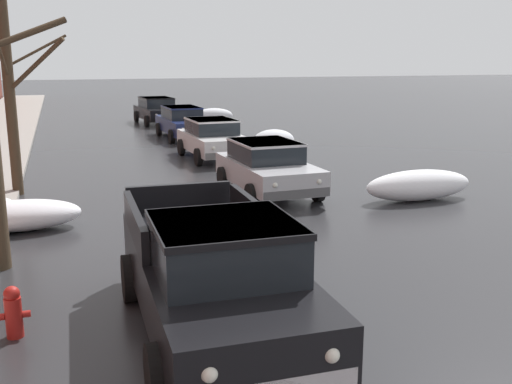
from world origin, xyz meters
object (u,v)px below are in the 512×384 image
at_px(pickup_truck_black_approaching_near_lane, 214,275).
at_px(sedan_darkblue_parked_far_down_block, 183,122).
at_px(bare_tree_mid_block, 12,95).
at_px(sedan_white_parked_kerbside_mid, 213,138).
at_px(fire_hydrant, 13,312).
at_px(sedan_black_queued_behind_truck, 157,110).
at_px(sedan_silver_parked_kerbside_close, 267,166).

height_order(pickup_truck_black_approaching_near_lane, sedan_darkblue_parked_far_down_block, pickup_truck_black_approaching_near_lane).
bearing_deg(bare_tree_mid_block, sedan_white_parked_kerbside_mid, 32.42).
height_order(sedan_darkblue_parked_far_down_block, fire_hydrant, sedan_darkblue_parked_far_down_block).
relative_size(pickup_truck_black_approaching_near_lane, fire_hydrant, 7.07).
bearing_deg(fire_hydrant, sedan_black_queued_behind_truck, 76.78).
relative_size(pickup_truck_black_approaching_near_lane, sedan_silver_parked_kerbside_close, 1.26).
bearing_deg(pickup_truck_black_approaching_near_lane, sedan_silver_parked_kerbside_close, 66.11).
height_order(bare_tree_mid_block, sedan_black_queued_behind_truck, bare_tree_mid_block).
xyz_separation_m(sedan_white_parked_kerbside_mid, sedan_black_queued_behind_truck, (-0.07, 12.18, 0.00)).
xyz_separation_m(sedan_white_parked_kerbside_mid, fire_hydrant, (-5.96, -12.91, -0.40)).
xyz_separation_m(sedan_silver_parked_kerbside_close, sedan_darkblue_parked_far_down_block, (0.07, 11.73, 0.00)).
height_order(sedan_darkblue_parked_far_down_block, sedan_black_queued_behind_truck, same).
xyz_separation_m(pickup_truck_black_approaching_near_lane, sedan_silver_parked_kerbside_close, (3.44, 7.76, -0.13)).
relative_size(sedan_white_parked_kerbside_mid, sedan_darkblue_parked_far_down_block, 0.90).
distance_m(sedan_white_parked_kerbside_mid, fire_hydrant, 14.23).
bearing_deg(bare_tree_mid_block, fire_hydrant, -87.56).
bearing_deg(sedan_silver_parked_kerbside_close, bare_tree_mid_block, 162.46).
xyz_separation_m(bare_tree_mid_block, sedan_silver_parked_kerbside_close, (6.31, -2.00, -1.90)).
relative_size(pickup_truck_black_approaching_near_lane, sedan_black_queued_behind_truck, 1.12).
relative_size(bare_tree_mid_block, sedan_white_parked_kerbside_mid, 1.26).
bearing_deg(pickup_truck_black_approaching_near_lane, sedan_darkblue_parked_far_down_block, 79.80).
bearing_deg(pickup_truck_black_approaching_near_lane, bare_tree_mid_block, 106.42).
xyz_separation_m(sedan_darkblue_parked_far_down_block, fire_hydrant, (-6.00, -18.62, -0.40)).
xyz_separation_m(pickup_truck_black_approaching_near_lane, fire_hydrant, (-2.50, 0.87, -0.52)).
bearing_deg(sedan_white_parked_kerbside_mid, sedan_darkblue_parked_far_down_block, 89.54).
bearing_deg(sedan_black_queued_behind_truck, pickup_truck_black_approaching_near_lane, -97.45).
height_order(sedan_black_queued_behind_truck, fire_hydrant, sedan_black_queued_behind_truck).
bearing_deg(fire_hydrant, sedan_silver_parked_kerbside_close, 49.26).
height_order(pickup_truck_black_approaching_near_lane, sedan_white_parked_kerbside_mid, pickup_truck_black_approaching_near_lane).
bearing_deg(sedan_silver_parked_kerbside_close, sedan_darkblue_parked_far_down_block, 89.66).
distance_m(sedan_white_parked_kerbside_mid, sedan_darkblue_parked_far_down_block, 5.70).
distance_m(sedan_darkblue_parked_far_down_block, fire_hydrant, 19.56).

